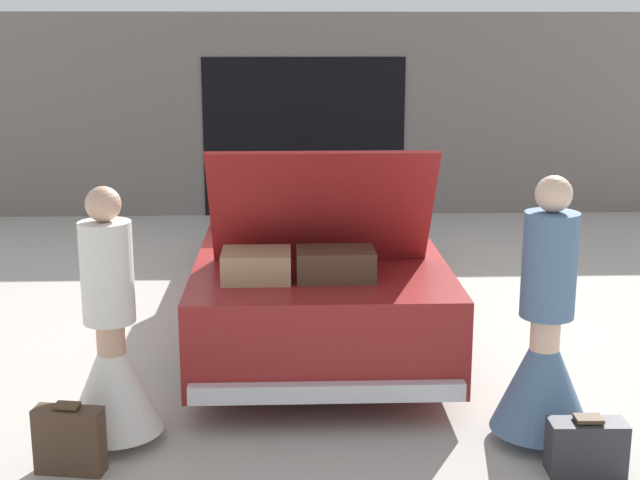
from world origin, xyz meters
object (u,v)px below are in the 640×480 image
person_left (112,354)px  suitcase_beside_right_person (586,447)px  suitcase_beside_left_person (70,440)px  car (314,247)px  person_right (544,350)px

person_left → suitcase_beside_right_person: person_left is taller
suitcase_beside_left_person → suitcase_beside_right_person: 3.05m
car → person_right: car is taller
person_right → suitcase_beside_left_person: bearing=99.6°
person_right → suitcase_beside_right_person: 0.64m
car → suitcase_beside_left_person: car is taller
suitcase_beside_right_person → person_left: bearing=169.4°
car → person_right: bearing=-64.1°
suitcase_beside_left_person → suitcase_beside_right_person: (3.05, -0.13, -0.04)m
car → suitcase_beside_left_person: (-1.54, -3.10, -0.39)m
car → suitcase_beside_right_person: 3.59m
person_right → suitcase_beside_left_person: 2.94m
person_right → suitcase_beside_right_person: bearing=-157.5°
car → person_right: size_ratio=3.07×
car → person_right: (1.35, -2.79, 0.01)m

